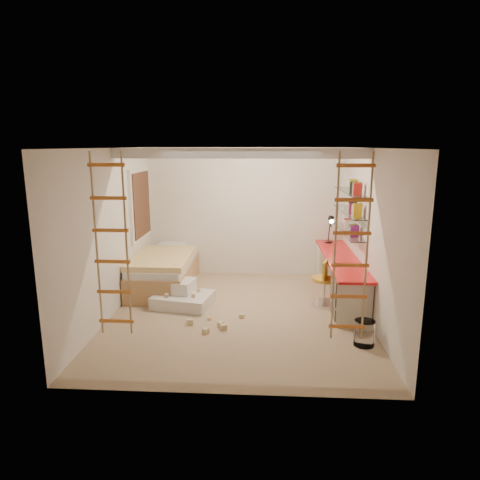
# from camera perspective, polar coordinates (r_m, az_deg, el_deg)

# --- Properties ---
(floor) EXTENTS (4.50, 4.50, 0.00)m
(floor) POSITION_cam_1_polar(r_m,az_deg,el_deg) (6.93, -0.15, -9.87)
(floor) COLOR tan
(floor) RESTS_ON ground
(ceiling_beam) EXTENTS (4.00, 0.18, 0.16)m
(ceiling_beam) POSITION_cam_1_polar(r_m,az_deg,el_deg) (6.71, 0.00, 11.50)
(ceiling_beam) COLOR white
(ceiling_beam) RESTS_ON ceiling
(window_frame) EXTENTS (0.06, 1.15, 1.35)m
(window_frame) POSITION_cam_1_polar(r_m,az_deg,el_deg) (8.31, -13.23, 4.65)
(window_frame) COLOR white
(window_frame) RESTS_ON wall_left
(window_blind) EXTENTS (0.02, 1.00, 1.20)m
(window_blind) POSITION_cam_1_polar(r_m,az_deg,el_deg) (8.30, -12.97, 4.66)
(window_blind) COLOR #4C2D1E
(window_blind) RESTS_ON window_frame
(rope_ladder_left) EXTENTS (0.41, 0.04, 2.13)m
(rope_ladder_left) POSITION_cam_1_polar(r_m,az_deg,el_deg) (5.09, -16.76, -0.78)
(rope_ladder_left) COLOR orange
(rope_ladder_left) RESTS_ON ceiling
(rope_ladder_right) EXTENTS (0.41, 0.04, 2.13)m
(rope_ladder_right) POSITION_cam_1_polar(r_m,az_deg,el_deg) (4.88, 14.59, -1.22)
(rope_ladder_right) COLOR orange
(rope_ladder_right) RESTS_ON ceiling
(waste_bin) EXTENTS (0.28, 0.28, 0.35)m
(waste_bin) POSITION_cam_1_polar(r_m,az_deg,el_deg) (6.11, 16.25, -11.82)
(waste_bin) COLOR white
(waste_bin) RESTS_ON floor
(desk) EXTENTS (0.56, 2.80, 0.75)m
(desk) POSITION_cam_1_polar(r_m,az_deg,el_deg) (7.71, 13.14, -4.68)
(desk) COLOR red
(desk) RESTS_ON floor
(shelves) EXTENTS (0.25, 1.80, 0.71)m
(shelves) POSITION_cam_1_polar(r_m,az_deg,el_deg) (7.76, 14.33, 3.68)
(shelves) COLOR white
(shelves) RESTS_ON wall_right
(bed) EXTENTS (1.02, 2.00, 0.69)m
(bed) POSITION_cam_1_polar(r_m,az_deg,el_deg) (8.18, -10.05, -4.08)
(bed) COLOR #AD7F51
(bed) RESTS_ON floor
(task_lamp) EXTENTS (0.14, 0.36, 0.57)m
(task_lamp) POSITION_cam_1_polar(r_m,az_deg,el_deg) (8.45, 12.00, 2.00)
(task_lamp) COLOR black
(task_lamp) RESTS_ON desk
(swivel_chair) EXTENTS (0.58, 0.58, 0.78)m
(swivel_chair) POSITION_cam_1_polar(r_m,az_deg,el_deg) (7.35, 11.12, -6.39)
(swivel_chair) COLOR gold
(swivel_chair) RESTS_ON floor
(play_platform) EXTENTS (1.04, 0.88, 0.41)m
(play_platform) POSITION_cam_1_polar(r_m,az_deg,el_deg) (7.33, -7.83, -7.37)
(play_platform) COLOR silver
(play_platform) RESTS_ON floor
(toy_blocks) EXTENTS (1.32, 1.28, 0.68)m
(toy_blocks) POSITION_cam_1_polar(r_m,az_deg,el_deg) (6.88, -5.76, -8.09)
(toy_blocks) COLOR #CCB284
(toy_blocks) RESTS_ON floor
(books) EXTENTS (0.14, 0.64, 0.92)m
(books) POSITION_cam_1_polar(r_m,az_deg,el_deg) (7.74, 14.36, 4.35)
(books) COLOR #8C1E7F
(books) RESTS_ON shelves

